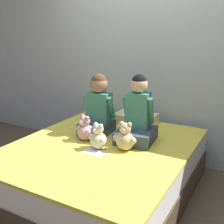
{
  "coord_description": "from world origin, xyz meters",
  "views": [
    {
      "loc": [
        1.31,
        -2.15,
        1.58
      ],
      "look_at": [
        0.0,
        0.19,
        0.8
      ],
      "focal_mm": 45.0,
      "sensor_mm": 36.0,
      "label": 1
    }
  ],
  "objects_px": {
    "teddy_bear_held_by_right_child": "(125,138)",
    "pillow_at_headboard": "(136,118)",
    "sign_card": "(95,152)",
    "child_on_right": "(137,116)",
    "bed": "(103,169)",
    "teddy_bear_between_children": "(98,138)",
    "teddy_bear_held_by_left_child": "(85,130)",
    "child_on_left": "(98,107)"
  },
  "relations": [
    {
      "from": "teddy_bear_held_by_left_child",
      "to": "pillow_at_headboard",
      "type": "distance_m",
      "value": 0.78
    },
    {
      "from": "teddy_bear_held_by_left_child",
      "to": "bed",
      "type": "bearing_deg",
      "value": 12.39
    },
    {
      "from": "teddy_bear_between_children",
      "to": "bed",
      "type": "bearing_deg",
      "value": 114.07
    },
    {
      "from": "teddy_bear_between_children",
      "to": "teddy_bear_held_by_left_child",
      "type": "bearing_deg",
      "value": 167.34
    },
    {
      "from": "bed",
      "to": "child_on_right",
      "type": "bearing_deg",
      "value": 48.64
    },
    {
      "from": "teddy_bear_held_by_left_child",
      "to": "teddy_bear_between_children",
      "type": "distance_m",
      "value": 0.26
    },
    {
      "from": "pillow_at_headboard",
      "to": "sign_card",
      "type": "bearing_deg",
      "value": -88.43
    },
    {
      "from": "teddy_bear_held_by_right_child",
      "to": "sign_card",
      "type": "relative_size",
      "value": 1.29
    },
    {
      "from": "child_on_left",
      "to": "pillow_at_headboard",
      "type": "bearing_deg",
      "value": 64.97
    },
    {
      "from": "bed",
      "to": "child_on_left",
      "type": "relative_size",
      "value": 3.0
    },
    {
      "from": "bed",
      "to": "teddy_bear_held_by_left_child",
      "type": "height_order",
      "value": "teddy_bear_held_by_left_child"
    },
    {
      "from": "teddy_bear_held_by_left_child",
      "to": "pillow_at_headboard",
      "type": "height_order",
      "value": "teddy_bear_held_by_left_child"
    },
    {
      "from": "sign_card",
      "to": "child_on_right",
      "type": "bearing_deg",
      "value": 64.69
    },
    {
      "from": "child_on_right",
      "to": "pillow_at_headboard",
      "type": "relative_size",
      "value": 1.39
    },
    {
      "from": "child_on_left",
      "to": "sign_card",
      "type": "distance_m",
      "value": 0.59
    },
    {
      "from": "teddy_bear_between_children",
      "to": "child_on_left",
      "type": "bearing_deg",
      "value": 136.33
    },
    {
      "from": "teddy_bear_held_by_right_child",
      "to": "teddy_bear_between_children",
      "type": "bearing_deg",
      "value": -158.56
    },
    {
      "from": "child_on_left",
      "to": "child_on_right",
      "type": "bearing_deg",
      "value": -1.92
    },
    {
      "from": "teddy_bear_held_by_left_child",
      "to": "pillow_at_headboard",
      "type": "bearing_deg",
      "value": 92.19
    },
    {
      "from": "bed",
      "to": "teddy_bear_between_children",
      "type": "bearing_deg",
      "value": -80.72
    },
    {
      "from": "child_on_left",
      "to": "teddy_bear_held_by_right_child",
      "type": "distance_m",
      "value": 0.56
    },
    {
      "from": "child_on_left",
      "to": "teddy_bear_held_by_left_child",
      "type": "height_order",
      "value": "child_on_left"
    },
    {
      "from": "teddy_bear_held_by_right_child",
      "to": "child_on_left",
      "type": "bearing_deg",
      "value": 147.08
    },
    {
      "from": "bed",
      "to": "child_on_right",
      "type": "distance_m",
      "value": 0.63
    },
    {
      "from": "bed",
      "to": "pillow_at_headboard",
      "type": "height_order",
      "value": "pillow_at_headboard"
    },
    {
      "from": "child_on_right",
      "to": "pillow_at_headboard",
      "type": "bearing_deg",
      "value": 109.26
    },
    {
      "from": "teddy_bear_held_by_right_child",
      "to": "pillow_at_headboard",
      "type": "height_order",
      "value": "teddy_bear_held_by_right_child"
    },
    {
      "from": "teddy_bear_between_children",
      "to": "pillow_at_headboard",
      "type": "bearing_deg",
      "value": 105.84
    },
    {
      "from": "child_on_left",
      "to": "child_on_right",
      "type": "distance_m",
      "value": 0.46
    },
    {
      "from": "child_on_left",
      "to": "child_on_right",
      "type": "height_order",
      "value": "child_on_right"
    },
    {
      "from": "child_on_right",
      "to": "bed",
      "type": "bearing_deg",
      "value": -138.02
    },
    {
      "from": "teddy_bear_between_children",
      "to": "teddy_bear_held_by_right_child",
      "type": "bearing_deg",
      "value": 38.31
    },
    {
      "from": "bed",
      "to": "child_on_right",
      "type": "height_order",
      "value": "child_on_right"
    },
    {
      "from": "teddy_bear_between_children",
      "to": "pillow_at_headboard",
      "type": "height_order",
      "value": "teddy_bear_between_children"
    },
    {
      "from": "bed",
      "to": "teddy_bear_held_by_right_child",
      "type": "xyz_separation_m",
      "value": [
        0.25,
        0.0,
        0.38
      ]
    },
    {
      "from": "teddy_bear_held_by_right_child",
      "to": "sign_card",
      "type": "xyz_separation_m",
      "value": [
        -0.22,
        -0.18,
        -0.11
      ]
    },
    {
      "from": "child_on_left",
      "to": "teddy_bear_held_by_right_child",
      "type": "xyz_separation_m",
      "value": [
        0.46,
        -0.27,
        -0.17
      ]
    },
    {
      "from": "teddy_bear_held_by_right_child",
      "to": "pillow_at_headboard",
      "type": "bearing_deg",
      "value": 105.61
    },
    {
      "from": "teddy_bear_held_by_left_child",
      "to": "sign_card",
      "type": "xyz_separation_m",
      "value": [
        0.24,
        -0.2,
        -0.11
      ]
    },
    {
      "from": "teddy_bear_held_by_right_child",
      "to": "pillow_at_headboard",
      "type": "relative_size",
      "value": 0.57
    },
    {
      "from": "bed",
      "to": "child_on_left",
      "type": "height_order",
      "value": "child_on_left"
    },
    {
      "from": "bed",
      "to": "sign_card",
      "type": "relative_size",
      "value": 9.1
    }
  ]
}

